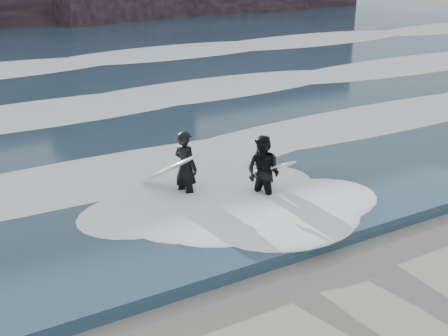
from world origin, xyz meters
The scene contains 6 objects.
sea centered at (0.00, 29.00, 0.15)m, with size 90.00×52.00×0.30m, color #233C52.
foam_near centered at (0.00, 9.00, 0.40)m, with size 60.00×3.20×0.20m, color white.
foam_mid centered at (0.00, 16.00, 0.42)m, with size 60.00×4.00×0.24m, color white.
foam_far centered at (0.00, 25.00, 0.45)m, with size 60.00×4.80×0.30m, color white.
surfer_left centered at (-2.45, 6.81, 0.96)m, with size 1.40×2.09×1.90m.
surfer_right centered at (-0.85, 5.55, 0.94)m, with size 1.28×1.72×1.86m.
Camera 1 is at (-8.02, -4.93, 6.05)m, focal length 45.00 mm.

